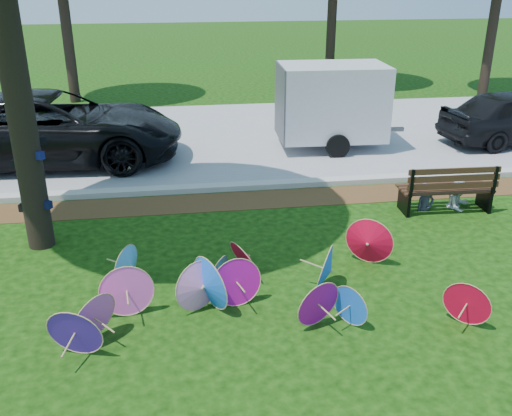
{
  "coord_description": "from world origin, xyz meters",
  "views": [
    {
      "loc": [
        -0.71,
        -6.37,
        4.51
      ],
      "look_at": [
        0.5,
        2.0,
        0.9
      ],
      "focal_mm": 40.0,
      "sensor_mm": 36.0,
      "label": 1
    }
  ],
  "objects": [
    {
      "name": "ground",
      "position": [
        0.0,
        0.0,
        0.0
      ],
      "size": [
        90.0,
        90.0,
        0.0
      ],
      "primitive_type": "plane",
      "color": "black",
      "rests_on": "ground"
    },
    {
      "name": "mulch_strip",
      "position": [
        0.0,
        4.5,
        0.01
      ],
      "size": [
        90.0,
        1.0,
        0.01
      ],
      "primitive_type": "cube",
      "color": "#472D16",
      "rests_on": "ground"
    },
    {
      "name": "curb",
      "position": [
        0.0,
        5.2,
        0.06
      ],
      "size": [
        90.0,
        0.3,
        0.12
      ],
      "primitive_type": "cube",
      "color": "#B7B5AD",
      "rests_on": "ground"
    },
    {
      "name": "street",
      "position": [
        0.0,
        9.35,
        0.01
      ],
      "size": [
        90.0,
        8.0,
        0.01
      ],
      "primitive_type": "cube",
      "color": "gray",
      "rests_on": "ground"
    },
    {
      "name": "parasol_pile",
      "position": [
        0.06,
        0.59,
        0.37
      ],
      "size": [
        5.8,
        2.38,
        0.83
      ],
      "color": "#53B3F8",
      "rests_on": "ground"
    },
    {
      "name": "black_van",
      "position": [
        -3.68,
        7.71,
        0.86
      ],
      "size": [
        6.33,
        3.13,
        1.73
      ],
      "primitive_type": "imported",
      "rotation": [
        0.0,
        0.0,
        1.53
      ],
      "color": "black",
      "rests_on": "ground"
    },
    {
      "name": "cargo_trailer",
      "position": [
        3.36,
        7.91,
        1.24
      ],
      "size": [
        2.76,
        1.82,
        2.49
      ],
      "primitive_type": "cube",
      "rotation": [
        0.0,
        0.0,
        -0.04
      ],
      "color": "silver",
      "rests_on": "ground"
    },
    {
      "name": "park_bench",
      "position": [
        4.49,
        3.48,
        0.48
      ],
      "size": [
        1.88,
        0.77,
        0.97
      ],
      "primitive_type": null,
      "rotation": [
        0.0,
        0.0,
        -0.03
      ],
      "color": "black",
      "rests_on": "ground"
    },
    {
      "name": "person_left",
      "position": [
        4.14,
        3.53,
        0.53
      ],
      "size": [
        0.43,
        0.32,
        1.06
      ],
      "primitive_type": "imported",
      "rotation": [
        0.0,
        0.0,
        0.19
      ],
      "color": "#3A3C4F",
      "rests_on": "ground"
    },
    {
      "name": "person_right",
      "position": [
        4.84,
        3.53,
        0.58
      ],
      "size": [
        0.69,
        0.62,
        1.16
      ],
      "primitive_type": "imported",
      "rotation": [
        0.0,
        0.0,
        0.4
      ],
      "color": "silver",
      "rests_on": "ground"
    }
  ]
}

